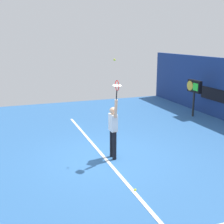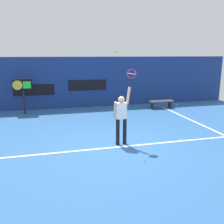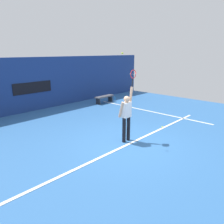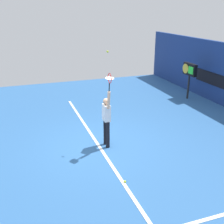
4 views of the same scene
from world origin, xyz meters
name	(u,v)px [view 1 (image 1 of 4)]	position (x,y,z in m)	size (l,w,h in m)	color
ground_plane	(105,157)	(0.00, 0.00, 0.00)	(18.00, 18.00, 0.00)	#2D609E
sponsor_banner_portside	(215,95)	(-3.00, 6.69, 1.11)	(2.20, 0.03, 0.60)	black
court_baseline	(104,157)	(0.00, -0.04, 0.01)	(10.00, 0.10, 0.01)	white
tennis_player	(113,128)	(0.13, 0.23, 1.01)	(0.57, 0.31, 1.99)	black
tennis_racket	(117,87)	(0.46, 0.22, 2.39)	(0.35, 0.27, 0.62)	black
tennis_ball	(115,60)	(-0.02, 0.32, 3.14)	(0.07, 0.07, 0.07)	#CCE033
scoreboard_clock	(194,88)	(-3.48, 5.80, 1.43)	(0.96, 0.20, 1.82)	black
spare_ball	(135,190)	(2.34, 0.01, 0.03)	(0.07, 0.07, 0.07)	#CCE033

